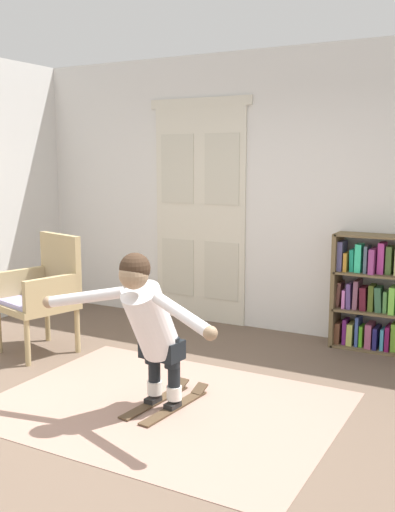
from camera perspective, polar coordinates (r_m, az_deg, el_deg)
ground_plane at (r=4.24m, az=-5.31°, el=-15.74°), size 7.20×7.20×0.00m
back_wall at (r=6.18m, az=8.03°, el=6.01°), size 6.00×0.10×2.90m
double_door at (r=6.52m, az=0.23°, el=4.33°), size 1.22×0.05×2.45m
rug at (r=4.48m, az=-3.22°, el=-14.24°), size 2.49×1.87×0.01m
wicker_chair at (r=5.71m, az=-14.66°, el=-3.25°), size 0.74×0.74×1.10m
skis_pair at (r=4.49m, az=-2.99°, el=-13.89°), size 0.34×0.77×0.07m
person_skier at (r=4.12m, az=-4.75°, el=-6.11°), size 1.47×0.68×1.11m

